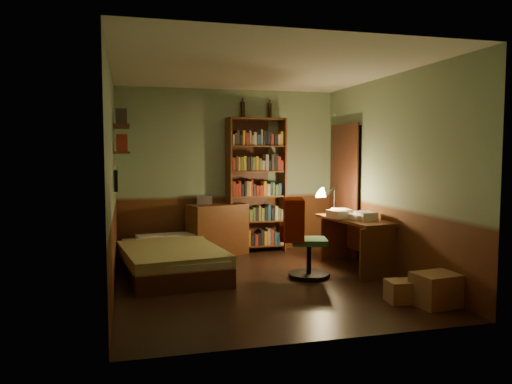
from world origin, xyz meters
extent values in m
cube|color=black|center=(0.00, 0.00, -0.01)|extent=(3.50, 4.00, 0.02)
cube|color=silver|center=(0.00, 0.00, 2.61)|extent=(3.50, 4.00, 0.02)
cube|color=gray|center=(0.00, 2.01, 1.30)|extent=(3.50, 0.02, 2.60)
cube|color=gray|center=(-1.76, 0.00, 1.30)|extent=(0.02, 4.00, 2.60)
cube|color=gray|center=(1.76, 0.00, 1.30)|extent=(0.02, 4.00, 2.60)
cube|color=gray|center=(0.00, -2.01, 1.30)|extent=(3.50, 0.02, 2.60)
cube|color=black|center=(1.72, 1.30, 1.00)|extent=(0.06, 0.90, 2.00)
cube|color=#3B1C12|center=(1.69, 1.30, 1.00)|extent=(0.02, 0.98, 2.08)
cube|color=#838C50|center=(-1.04, 0.79, 0.31)|extent=(1.32, 2.22, 0.63)
cube|color=#522B14|center=(-0.23, 1.76, 0.40)|extent=(0.99, 0.70, 0.80)
cube|color=#B2B2B7|center=(-0.41, 1.89, 0.86)|extent=(0.27, 0.22, 0.13)
cube|color=#522B14|center=(0.42, 1.85, 1.07)|extent=(0.95, 0.39, 2.15)
cylinder|color=black|center=(0.23, 1.96, 2.28)|extent=(0.07, 0.07, 0.26)
cylinder|color=black|center=(0.67, 1.96, 2.27)|extent=(0.07, 0.07, 0.25)
cube|color=#522B14|center=(1.44, 0.36, 0.35)|extent=(0.70, 1.36, 0.70)
cube|color=silver|center=(1.21, 0.45, 0.75)|extent=(0.25, 0.31, 0.11)
cone|color=black|center=(1.34, 0.86, 0.96)|extent=(0.20, 0.20, 0.51)
cube|color=#2C603A|center=(0.65, 0.06, 0.46)|extent=(0.54, 0.51, 0.91)
cube|color=#8A1900|center=(0.64, -0.14, 1.18)|extent=(0.40, 0.51, 0.53)
cube|color=#522B14|center=(-1.64, 1.10, 1.60)|extent=(0.20, 0.90, 0.03)
cube|color=#522B14|center=(-1.64, 1.10, 1.95)|extent=(0.20, 0.90, 0.03)
cube|color=black|center=(-1.72, 0.60, 1.25)|extent=(0.04, 0.32, 0.26)
cube|color=olive|center=(1.53, -1.39, 0.17)|extent=(0.50, 0.42, 0.34)
cube|color=olive|center=(1.25, -1.19, 0.12)|extent=(0.36, 0.31, 0.23)
camera|label=1|loc=(-1.59, -5.86, 1.61)|focal=35.00mm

